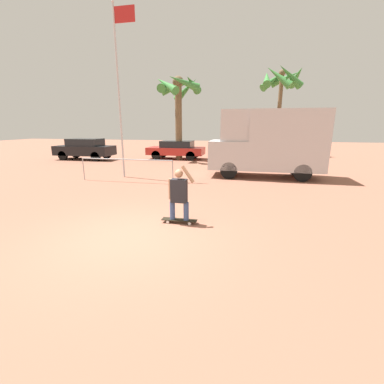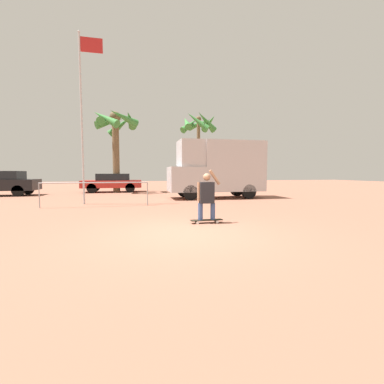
{
  "view_description": "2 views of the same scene",
  "coord_description": "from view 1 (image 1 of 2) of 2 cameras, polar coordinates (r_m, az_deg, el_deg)",
  "views": [
    {
      "loc": [
        2.59,
        -5.17,
        2.55
      ],
      "look_at": [
        1.07,
        2.06,
        0.64
      ],
      "focal_mm": 24.0,
      "sensor_mm": 36.0,
      "label": 1
    },
    {
      "loc": [
        -1.14,
        -6.08,
        1.48
      ],
      "look_at": [
        0.6,
        1.68,
        0.88
      ],
      "focal_mm": 24.0,
      "sensor_mm": 36.0,
      "label": 2
    }
  ],
  "objects": [
    {
      "name": "palm_tree_center_background",
      "position": [
        20.01,
        -3.12,
        21.15
      ],
      "size": [
        3.48,
        3.59,
        6.14
      ],
      "color": "brown",
      "rests_on": "ground_plane"
    },
    {
      "name": "camper_van",
      "position": [
        13.56,
        16.65,
        10.64
      ],
      "size": [
        5.5,
        2.02,
        3.3
      ],
      "color": "black",
      "rests_on": "ground_plane"
    },
    {
      "name": "palm_tree_near_van",
      "position": [
        24.96,
        19.21,
        22.17
      ],
      "size": [
        3.65,
        3.9,
        7.46
      ],
      "color": "brown",
      "rests_on": "ground_plane"
    },
    {
      "name": "person_skateboarder",
      "position": [
        6.74,
        -2.92,
        -0.07
      ],
      "size": [
        0.7,
        0.22,
        1.48
      ],
      "color": "#384C7A",
      "rests_on": "skateboard"
    },
    {
      "name": "parked_car_black",
      "position": [
        21.7,
        -22.7,
        8.9
      ],
      "size": [
        4.43,
        1.78,
        1.6
      ],
      "color": "black",
      "rests_on": "ground_plane"
    },
    {
      "name": "flagpole",
      "position": [
        13.54,
        -15.76,
        22.48
      ],
      "size": [
        1.07,
        0.12,
        7.9
      ],
      "color": "#B7B7BC",
      "rests_on": "ground_plane"
    },
    {
      "name": "plaza_railing_segment",
      "position": [
        12.27,
        -14.46,
        6.38
      ],
      "size": [
        4.51,
        0.05,
        1.08
      ],
      "color": "#99999E",
      "rests_on": "ground_plane"
    },
    {
      "name": "parked_car_red",
      "position": [
        20.49,
        -3.5,
        9.49
      ],
      "size": [
        4.38,
        1.92,
        1.41
      ],
      "color": "black",
      "rests_on": "ground_plane"
    },
    {
      "name": "ground_plane",
      "position": [
        6.32,
        -13.65,
        -9.72
      ],
      "size": [
        80.0,
        80.0,
        0.0
      ],
      "primitive_type": "plane",
      "color": "#935B47"
    },
    {
      "name": "skateboard",
      "position": [
        6.97,
        -2.83,
        -6.26
      ],
      "size": [
        0.96,
        0.23,
        0.1
      ],
      "color": "black",
      "rests_on": "ground_plane"
    }
  ]
}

